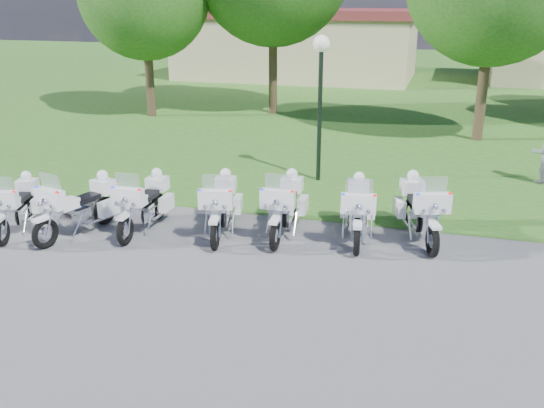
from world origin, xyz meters
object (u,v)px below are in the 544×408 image
(motorcycle_1, at_px, (80,206))
(motorcycle_2, at_px, (144,203))
(motorcycle_5, at_px, (358,209))
(lamp_post, at_px, (321,72))
(motorcycle_0, at_px, (17,205))
(motorcycle_6, at_px, (420,209))
(motorcycle_3, at_px, (221,205))
(motorcycle_4, at_px, (285,205))

(motorcycle_1, distance_m, motorcycle_2, 1.35)
(motorcycle_1, bearing_deg, motorcycle_5, -151.04)
(lamp_post, bearing_deg, motorcycle_0, -134.52)
(motorcycle_2, bearing_deg, motorcycle_6, -169.82)
(motorcycle_0, xyz_separation_m, motorcycle_2, (2.62, 0.84, 0.02))
(motorcycle_0, distance_m, motorcycle_1, 1.44)
(motorcycle_0, xyz_separation_m, motorcycle_5, (7.17, 1.65, 0.04))
(motorcycle_2, distance_m, lamp_post, 6.03)
(motorcycle_0, distance_m, motorcycle_3, 4.45)
(motorcycle_5, bearing_deg, motorcycle_2, 2.08)
(motorcycle_6, distance_m, lamp_post, 5.19)
(motorcycle_0, xyz_separation_m, motorcycle_3, (4.32, 1.11, 0.05))
(lamp_post, bearing_deg, motorcycle_5, -66.81)
(motorcycle_5, distance_m, lamp_post, 4.88)
(motorcycle_5, xyz_separation_m, motorcycle_6, (1.26, 0.34, 0.02))
(motorcycle_5, bearing_deg, motorcycle_3, 2.72)
(motorcycle_2, distance_m, motorcycle_3, 1.71)
(motorcycle_0, bearing_deg, motorcycle_4, 178.20)
(motorcycle_4, xyz_separation_m, lamp_post, (-0.15, 4.13, 2.34))
(motorcycle_2, distance_m, motorcycle_5, 4.62)
(motorcycle_5, relative_size, motorcycle_6, 1.00)
(motorcycle_2, xyz_separation_m, lamp_post, (2.87, 4.75, 2.37))
(motorcycle_1, bearing_deg, motorcycle_4, -148.70)
(motorcycle_2, relative_size, motorcycle_6, 0.97)
(motorcycle_1, relative_size, motorcycle_6, 0.98)
(motorcycle_3, xyz_separation_m, lamp_post, (1.17, 4.48, 2.35))
(motorcycle_2, distance_m, motorcycle_6, 5.92)
(motorcycle_3, distance_m, motorcycle_5, 2.91)
(motorcycle_0, height_order, lamp_post, lamp_post)
(motorcycle_5, bearing_deg, motorcycle_4, -0.72)
(motorcycle_4, bearing_deg, motorcycle_2, 8.53)
(motorcycle_0, xyz_separation_m, motorcycle_4, (5.64, 1.45, 0.05))
(motorcycle_3, relative_size, motorcycle_5, 0.99)
(motorcycle_1, xyz_separation_m, motorcycle_4, (4.22, 1.24, 0.01))
(motorcycle_6, bearing_deg, motorcycle_4, -7.64)
(motorcycle_4, distance_m, motorcycle_6, 2.85)
(motorcycle_4, relative_size, lamp_post, 0.58)
(motorcycle_2, height_order, motorcycle_5, motorcycle_5)
(motorcycle_1, distance_m, motorcycle_5, 5.93)
(motorcycle_1, xyz_separation_m, motorcycle_5, (5.75, 1.44, -0.00))
(motorcycle_5, height_order, motorcycle_6, motorcycle_6)
(motorcycle_3, xyz_separation_m, motorcycle_6, (4.12, 0.89, 0.02))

